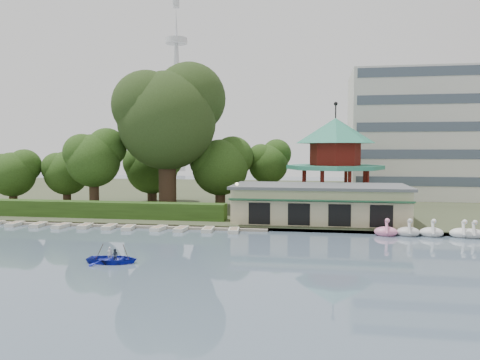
% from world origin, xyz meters
% --- Properties ---
extents(ground_plane, '(220.00, 220.00, 0.00)m').
position_xyz_m(ground_plane, '(0.00, 0.00, 0.00)').
color(ground_plane, slate).
rests_on(ground_plane, ground).
extents(shore, '(220.00, 70.00, 0.40)m').
position_xyz_m(shore, '(0.00, 52.00, 0.20)').
color(shore, '#424930').
rests_on(shore, ground).
extents(embankment, '(220.00, 0.60, 0.30)m').
position_xyz_m(embankment, '(0.00, 17.30, 0.15)').
color(embankment, gray).
rests_on(embankment, ground).
extents(dock, '(34.00, 1.60, 0.24)m').
position_xyz_m(dock, '(-12.00, 17.20, 0.12)').
color(dock, gray).
rests_on(dock, ground).
extents(boathouse, '(18.60, 9.39, 3.90)m').
position_xyz_m(boathouse, '(10.00, 21.97, 2.37)').
color(boathouse, '#C7BA90').
rests_on(boathouse, shore).
extents(pavilion, '(12.40, 12.40, 13.50)m').
position_xyz_m(pavilion, '(12.00, 32.00, 7.48)').
color(pavilion, '#C7BA90').
rests_on(pavilion, shore).
extents(office_building, '(38.00, 18.00, 20.00)m').
position_xyz_m(office_building, '(32.67, 49.00, 9.73)').
color(office_building, silver).
rests_on(office_building, shore).
extents(broadcast_tower, '(8.00, 8.00, 96.00)m').
position_xyz_m(broadcast_tower, '(-42.00, 140.00, 33.98)').
color(broadcast_tower, silver).
rests_on(broadcast_tower, ground).
extents(hedge, '(30.00, 2.00, 1.80)m').
position_xyz_m(hedge, '(-15.00, 20.50, 1.30)').
color(hedge, '#2B4B17').
rests_on(hedge, shore).
extents(lamp_post, '(0.36, 0.36, 4.28)m').
position_xyz_m(lamp_post, '(1.50, 19.00, 3.34)').
color(lamp_post, black).
rests_on(lamp_post, shore).
extents(big_tree, '(13.61, 12.68, 18.89)m').
position_xyz_m(big_tree, '(-8.83, 28.20, 12.67)').
color(big_tree, '#3A281C').
rests_on(big_tree, shore).
extents(small_trees, '(39.24, 17.29, 10.44)m').
position_xyz_m(small_trees, '(-13.37, 31.63, 6.09)').
color(small_trees, '#3A281C').
rests_on(small_trees, shore).
extents(swan_boats, '(15.48, 2.11, 1.92)m').
position_xyz_m(swan_boats, '(22.66, 16.57, 0.40)').
color(swan_boats, pink).
rests_on(swan_boats, ground).
extents(moored_rowboats, '(29.87, 2.71, 0.36)m').
position_xyz_m(moored_rowboats, '(-12.65, 15.81, 0.18)').
color(moored_rowboats, silver).
rests_on(moored_rowboats, ground).
extents(rowboat_with_passengers, '(5.25, 3.88, 2.01)m').
position_xyz_m(rowboat_with_passengers, '(-4.65, 2.20, 0.52)').
color(rowboat_with_passengers, '#1823AC').
rests_on(rowboat_with_passengers, ground).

